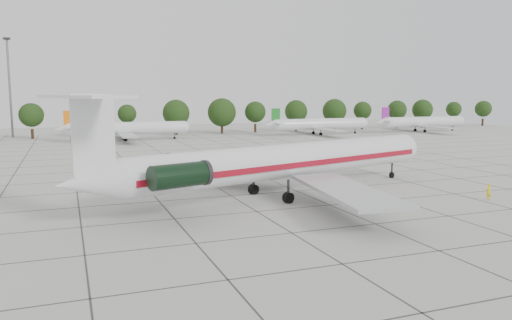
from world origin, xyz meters
The scene contains 9 objects.
ground centered at (0.00, 0.00, 0.00)m, with size 260.00×260.00×0.00m, color #BABBB3.
apron_joints centered at (0.00, 15.00, 0.01)m, with size 170.00×170.00×0.02m, color #383838.
main_airliner centered at (4.20, -2.61, 3.98)m, with size 47.07×36.02×11.26m.
ground_crew centered at (25.07, -11.82, 0.90)m, with size 0.66×0.43×1.80m, color yellow.
bg_airliner_c centered at (-2.95, 71.98, 2.91)m, with size 28.24×27.20×7.40m.
bg_airliner_d centered at (48.86, 70.95, 2.91)m, with size 28.24×27.20×7.40m.
bg_airliner_e centered at (82.63, 69.57, 2.91)m, with size 28.24×27.20×7.40m.
tree_line centered at (-11.68, 85.00, 5.98)m, with size 249.86×8.44×10.22m.
floodlight_mast centered at (-30.00, 92.00, 14.28)m, with size 1.60×1.60×25.45m.
Camera 1 is at (-16.77, -51.86, 11.27)m, focal length 35.00 mm.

